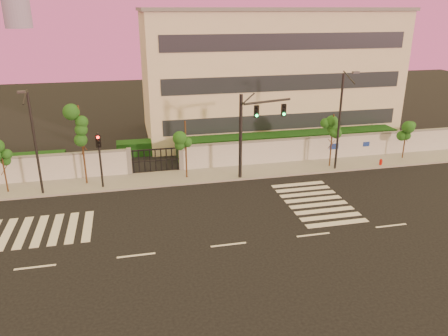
% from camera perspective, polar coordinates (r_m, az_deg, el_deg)
% --- Properties ---
extents(ground, '(120.00, 120.00, 0.00)m').
position_cam_1_polar(ground, '(24.36, 0.59, -9.99)').
color(ground, black).
rests_on(ground, ground).
extents(sidewalk, '(60.00, 3.00, 0.15)m').
position_cam_1_polar(sidewalk, '(33.64, -3.54, -1.03)').
color(sidewalk, gray).
rests_on(sidewalk, ground).
extents(perimeter_wall, '(60.00, 0.36, 2.20)m').
position_cam_1_polar(perimeter_wall, '(34.70, -3.82, 1.40)').
color(perimeter_wall, '#B4B6BB').
rests_on(perimeter_wall, ground).
extents(hedge_row, '(41.00, 4.25, 1.80)m').
position_cam_1_polar(hedge_row, '(37.51, -2.88, 2.47)').
color(hedge_row, black).
rests_on(hedge_row, ground).
extents(institutional_building, '(24.40, 12.40, 12.25)m').
position_cam_1_polar(institutional_building, '(45.08, 5.41, 12.40)').
color(institutional_building, beige).
rests_on(institutional_building, ground).
extents(road_markings, '(57.00, 7.62, 0.02)m').
position_cam_1_polar(road_markings, '(27.35, -4.49, -6.44)').
color(road_markings, silver).
rests_on(road_markings, ground).
extents(street_tree_b, '(1.31, 1.04, 3.91)m').
position_cam_1_polar(street_tree_b, '(33.24, -27.04, 1.58)').
color(street_tree_b, '#382314').
rests_on(street_tree_b, ground).
extents(street_tree_c, '(1.58, 1.26, 5.93)m').
position_cam_1_polar(street_tree_c, '(32.29, -18.20, 5.06)').
color(street_tree_c, '#382314').
rests_on(street_tree_c, ground).
extents(street_tree_d, '(1.50, 1.20, 4.52)m').
position_cam_1_polar(street_tree_d, '(32.28, -5.01, 4.11)').
color(street_tree_d, '#382314').
rests_on(street_tree_d, ground).
extents(street_tree_e, '(1.36, 1.08, 4.43)m').
position_cam_1_polar(street_tree_e, '(35.61, 14.02, 5.00)').
color(street_tree_e, '#382314').
rests_on(street_tree_e, ground).
extents(street_tree_f, '(1.34, 1.07, 3.38)m').
position_cam_1_polar(street_tree_f, '(39.77, 22.70, 4.45)').
color(street_tree_f, '#382314').
rests_on(street_tree_f, ground).
extents(traffic_signal_main, '(4.05, 1.21, 6.48)m').
position_cam_1_polar(traffic_signal_main, '(32.13, 3.62, 5.49)').
color(traffic_signal_main, black).
rests_on(traffic_signal_main, ground).
extents(traffic_signal_secondary, '(0.32, 0.33, 4.16)m').
position_cam_1_polar(traffic_signal_secondary, '(31.70, -15.93, 1.78)').
color(traffic_signal_secondary, black).
rests_on(traffic_signal_secondary, ground).
extents(streetlight_west, '(0.45, 1.81, 7.54)m').
position_cam_1_polar(streetlight_west, '(31.47, -23.56, 3.45)').
color(streetlight_west, black).
rests_on(streetlight_west, ground).
extents(streetlight_east, '(0.48, 1.94, 8.04)m').
position_cam_1_polar(streetlight_east, '(34.71, 14.99, 6.38)').
color(streetlight_east, black).
rests_on(streetlight_east, ground).
extents(fire_hydrant, '(0.26, 0.25, 0.68)m').
position_cam_1_polar(fire_hydrant, '(37.84, 19.79, 0.65)').
color(fire_hydrant, '#B4140C').
rests_on(fire_hydrant, ground).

